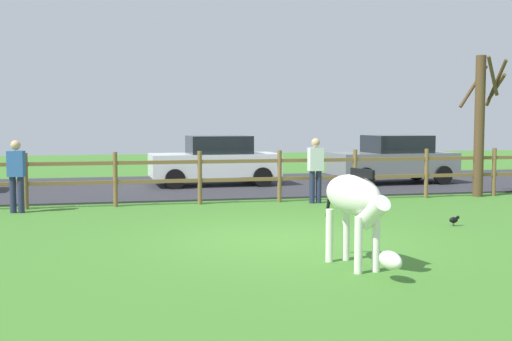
# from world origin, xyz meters

# --- Properties ---
(ground_plane) EXTENTS (60.00, 60.00, 0.00)m
(ground_plane) POSITION_xyz_m (0.00, 0.00, 0.00)
(ground_plane) COLOR #3D7528
(parking_asphalt) EXTENTS (28.00, 7.40, 0.05)m
(parking_asphalt) POSITION_xyz_m (0.00, 9.30, 0.03)
(parking_asphalt) COLOR #2D2D33
(parking_asphalt) RESTS_ON ground_plane
(paddock_fence) EXTENTS (20.61, 0.11, 1.33)m
(paddock_fence) POSITION_xyz_m (-0.75, 5.00, 0.76)
(paddock_fence) COLOR brown
(paddock_fence) RESTS_ON ground_plane
(bare_tree) EXTENTS (0.95, 1.01, 3.85)m
(bare_tree) POSITION_xyz_m (6.97, 4.96, 2.09)
(bare_tree) COLOR #513A23
(bare_tree) RESTS_ON ground_plane
(zebra) EXTENTS (0.68, 1.93, 1.41)m
(zebra) POSITION_xyz_m (0.42, -2.40, 0.93)
(zebra) COLOR white
(zebra) RESTS_ON ground_plane
(crow_on_grass) EXTENTS (0.21, 0.10, 0.20)m
(crow_on_grass) POSITION_xyz_m (3.68, 0.57, 0.13)
(crow_on_grass) COLOR black
(crow_on_grass) RESTS_ON ground_plane
(parked_car_grey) EXTENTS (4.07, 2.02, 1.56)m
(parked_car_grey) POSITION_xyz_m (6.10, 8.56, 0.84)
(parked_car_grey) COLOR slate
(parked_car_grey) RESTS_ON parking_asphalt
(parked_car_white) EXTENTS (4.05, 1.98, 1.56)m
(parked_car_white) POSITION_xyz_m (0.33, 9.19, 0.84)
(parked_car_white) COLOR white
(parked_car_white) RESTS_ON parking_asphalt
(visitor_left_of_tree) EXTENTS (0.40, 0.28, 1.64)m
(visitor_left_of_tree) POSITION_xyz_m (-4.98, 4.44, 0.91)
(visitor_left_of_tree) COLOR #232847
(visitor_left_of_tree) RESTS_ON ground_plane
(visitor_right_of_tree) EXTENTS (0.37, 0.24, 1.64)m
(visitor_right_of_tree) POSITION_xyz_m (2.13, 4.59, 0.91)
(visitor_right_of_tree) COLOR #232847
(visitor_right_of_tree) RESTS_ON ground_plane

